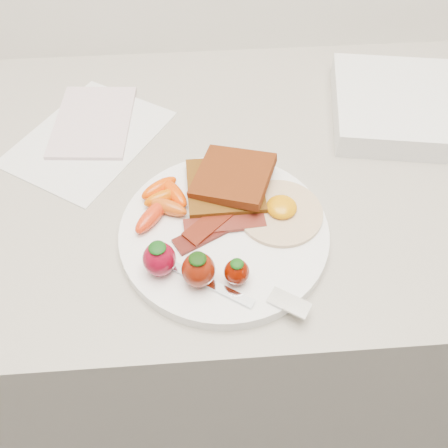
{
  "coord_description": "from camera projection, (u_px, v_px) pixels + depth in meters",
  "views": [
    {
      "loc": [
        -0.05,
        1.18,
        1.42
      ],
      "look_at": [
        -0.02,
        1.57,
        0.93
      ],
      "focal_mm": 40.0,
      "sensor_mm": 36.0,
      "label": 1
    }
  ],
  "objects": [
    {
      "name": "baby_carrots",
      "position": [
        163.0,
        201.0,
        0.66
      ],
      "size": [
        0.08,
        0.1,
        0.02
      ],
      "color": "#D25800",
      "rests_on": "plate"
    },
    {
      "name": "bacon_strips",
      "position": [
        218.0,
        223.0,
        0.64
      ],
      "size": [
        0.12,
        0.1,
        0.01
      ],
      "color": "black",
      "rests_on": "plate"
    },
    {
      "name": "counter",
      "position": [
        229.0,
        312.0,
        1.09
      ],
      "size": [
        2.0,
        0.6,
        0.9
      ],
      "primitive_type": "cube",
      "color": "gray",
      "rests_on": "ground"
    },
    {
      "name": "paper_sheet",
      "position": [
        89.0,
        138.0,
        0.77
      ],
      "size": [
        0.27,
        0.29,
        0.0
      ],
      "primitive_type": "cube",
      "rotation": [
        0.0,
        0.0,
        -0.58
      ],
      "color": "white",
      "rests_on": "counter"
    },
    {
      "name": "notepad",
      "position": [
        93.0,
        121.0,
        0.79
      ],
      "size": [
        0.13,
        0.18,
        0.01
      ],
      "primitive_type": "cube",
      "rotation": [
        0.0,
        0.0,
        -0.08
      ],
      "color": "beige",
      "rests_on": "paper_sheet"
    },
    {
      "name": "fried_egg",
      "position": [
        280.0,
        211.0,
        0.65
      ],
      "size": [
        0.12,
        0.12,
        0.02
      ],
      "color": "beige",
      "rests_on": "plate"
    },
    {
      "name": "plate",
      "position": [
        224.0,
        233.0,
        0.65
      ],
      "size": [
        0.27,
        0.27,
        0.02
      ],
      "primitive_type": "cylinder",
      "color": "white",
      "rests_on": "counter"
    },
    {
      "name": "appliance",
      "position": [
        419.0,
        107.0,
        0.79
      ],
      "size": [
        0.3,
        0.25,
        0.04
      ],
      "primitive_type": "cube",
      "rotation": [
        0.0,
        0.0,
        -0.17
      ],
      "color": "white",
      "rests_on": "counter"
    },
    {
      "name": "fork",
      "position": [
        246.0,
        292.0,
        0.58
      ],
      "size": [
        0.17,
        0.09,
        0.0
      ],
      "color": "white",
      "rests_on": "plate"
    },
    {
      "name": "strawberries",
      "position": [
        189.0,
        265.0,
        0.58
      ],
      "size": [
        0.12,
        0.06,
        0.05
      ],
      "color": "maroon",
      "rests_on": "plate"
    },
    {
      "name": "toast_lower",
      "position": [
        225.0,
        187.0,
        0.68
      ],
      "size": [
        0.1,
        0.1,
        0.01
      ],
      "primitive_type": "cube",
      "rotation": [
        0.0,
        0.0,
        0.02
      ],
      "color": "#351306",
      "rests_on": "plate"
    },
    {
      "name": "toast_upper",
      "position": [
        233.0,
        176.0,
        0.67
      ],
      "size": [
        0.13,
        0.13,
        0.02
      ],
      "primitive_type": "cube",
      "rotation": [
        0.0,
        -0.1,
        -0.38
      ],
      "color": "black",
      "rests_on": "toast_lower"
    }
  ]
}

